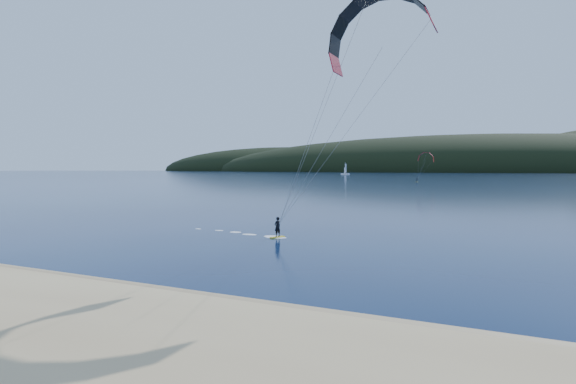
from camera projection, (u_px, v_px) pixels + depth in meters
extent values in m
plane|color=black|center=(138.00, 333.00, 17.85)|extent=(1800.00, 1800.00, 0.00)
cube|color=#997959|center=(206.00, 301.00, 21.91)|extent=(220.00, 2.50, 0.10)
ellipsoid|color=black|center=(461.00, 172.00, 689.39)|extent=(840.00, 280.00, 110.00)
ellipsoid|color=black|center=(279.00, 171.00, 884.24)|extent=(520.00, 220.00, 90.00)
cube|color=yellow|center=(277.00, 237.00, 42.19)|extent=(1.00, 1.54, 0.08)
imported|color=black|center=(277.00, 227.00, 42.14)|extent=(0.66, 0.78, 1.82)
cylinder|color=gray|center=(325.00, 145.00, 37.50)|extent=(0.02, 0.02, 17.45)
cube|color=yellow|center=(417.00, 182.00, 208.30)|extent=(1.01, 1.36, 0.08)
imported|color=black|center=(417.00, 180.00, 208.26)|extent=(0.92, 0.99, 1.62)
cylinder|color=gray|center=(422.00, 170.00, 203.87)|extent=(0.02, 0.02, 11.45)
cube|color=white|center=(345.00, 174.00, 427.37)|extent=(8.32, 4.21, 1.39)
cylinder|color=white|center=(345.00, 168.00, 427.08)|extent=(0.20, 0.20, 10.94)
cube|color=white|center=(346.00, 168.00, 428.32)|extent=(0.60, 2.54, 7.96)
cube|color=white|center=(345.00, 170.00, 425.73)|extent=(0.48, 1.96, 4.97)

